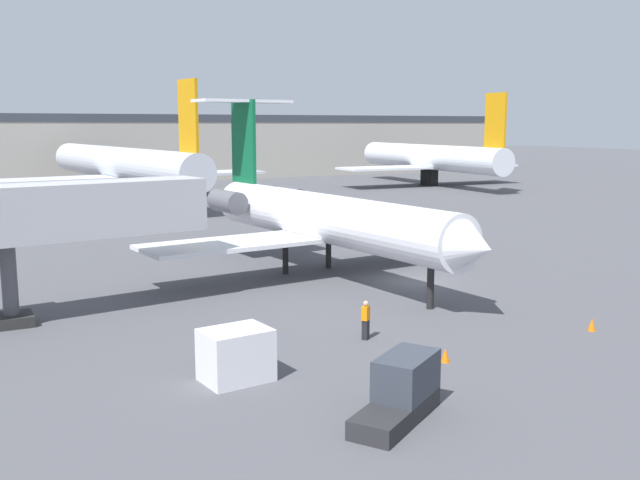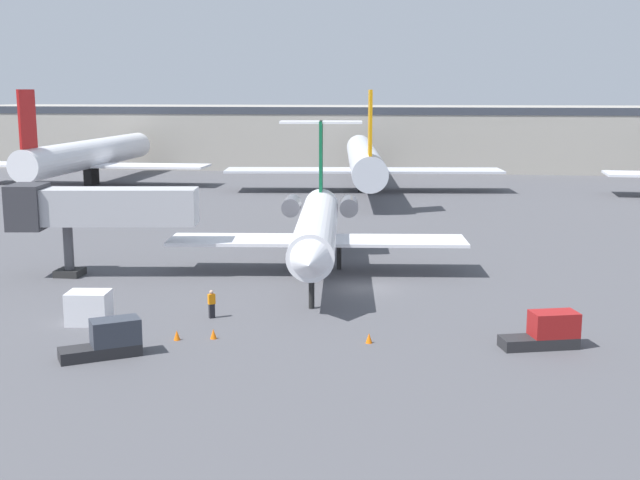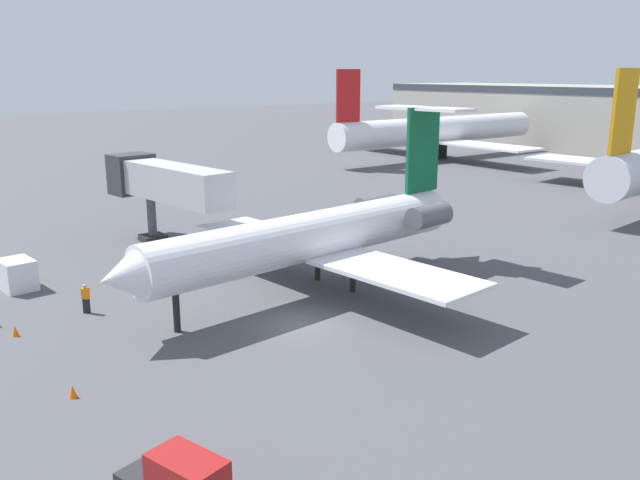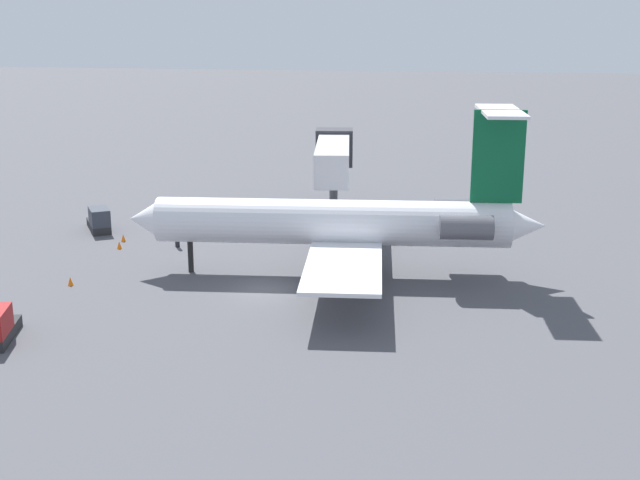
# 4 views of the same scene
# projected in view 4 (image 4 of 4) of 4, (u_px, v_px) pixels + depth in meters

# --- Properties ---
(ground_plane) EXTENTS (400.00, 400.00, 0.10)m
(ground_plane) POSITION_uv_depth(u_px,v_px,m) (265.00, 291.00, 50.50)
(ground_plane) COLOR #4C4C51
(regional_jet) EXTENTS (22.13, 26.75, 10.76)m
(regional_jet) POSITION_uv_depth(u_px,v_px,m) (344.00, 221.00, 52.53)
(regional_jet) COLOR white
(regional_jet) RESTS_ON ground_plane
(jet_bridge) EXTENTS (13.51, 4.65, 6.68)m
(jet_bridge) POSITION_uv_depth(u_px,v_px,m) (333.00, 157.00, 67.83)
(jet_bridge) COLOR #ADADB2
(jet_bridge) RESTS_ON ground_plane
(ground_crew_marshaller) EXTENTS (0.48, 0.45, 1.69)m
(ground_crew_marshaller) POSITION_uv_depth(u_px,v_px,m) (177.00, 236.00, 59.69)
(ground_crew_marshaller) COLOR black
(ground_crew_marshaller) RESTS_ON ground_plane
(baggage_tug_lead) EXTENTS (4.14, 3.30, 1.90)m
(baggage_tug_lead) POSITION_uv_depth(u_px,v_px,m) (99.00, 221.00, 64.07)
(baggage_tug_lead) COLOR #262628
(baggage_tug_lead) RESTS_ON ground_plane
(cargo_container_uld) EXTENTS (2.53, 2.02, 1.89)m
(cargo_container_uld) POSITION_uv_depth(u_px,v_px,m) (181.00, 212.00, 66.37)
(cargo_container_uld) COLOR silver
(cargo_container_uld) RESTS_ON ground_plane
(traffic_cone_near) EXTENTS (0.36, 0.36, 0.55)m
(traffic_cone_near) POSITION_uv_depth(u_px,v_px,m) (70.00, 281.00, 51.36)
(traffic_cone_near) COLOR orange
(traffic_cone_near) RESTS_ON ground_plane
(traffic_cone_mid) EXTENTS (0.36, 0.36, 0.55)m
(traffic_cone_mid) POSITION_uv_depth(u_px,v_px,m) (123.00, 238.00, 61.28)
(traffic_cone_mid) COLOR orange
(traffic_cone_mid) RESTS_ON ground_plane
(traffic_cone_far) EXTENTS (0.36, 0.36, 0.55)m
(traffic_cone_far) POSITION_uv_depth(u_px,v_px,m) (119.00, 245.00, 59.40)
(traffic_cone_far) COLOR orange
(traffic_cone_far) RESTS_ON ground_plane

